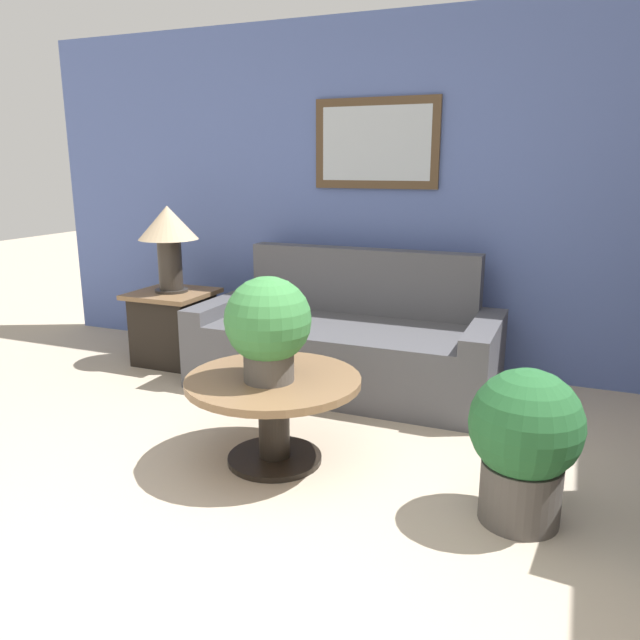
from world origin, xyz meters
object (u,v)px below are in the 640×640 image
object	(u,v)px
coffee_table	(274,401)
potted_plant_on_table	(268,325)
table_lamp	(168,232)
couch_main	(346,345)
potted_plant_floor	(525,440)
side_table	(174,326)

from	to	relation	value
coffee_table	potted_plant_on_table	distance (m)	0.43
table_lamp	potted_plant_on_table	size ratio (longest dim) A/B	1.24
couch_main	coffee_table	bearing A→B (deg)	-87.18
potted_plant_floor	potted_plant_on_table	bearing A→B (deg)	178.03
potted_plant_floor	couch_main	bearing A→B (deg)	134.27
table_lamp	coffee_table	bearing A→B (deg)	-39.41
side_table	table_lamp	size ratio (longest dim) A/B	0.88
coffee_table	table_lamp	xyz separation A→B (m)	(-1.51, 1.24, 0.69)
coffee_table	side_table	distance (m)	1.96
side_table	potted_plant_floor	xyz separation A→B (m)	(2.78, -1.34, 0.09)
side_table	potted_plant_on_table	distance (m)	2.05
side_table	potted_plant_floor	distance (m)	3.08
coffee_table	potted_plant_on_table	world-z (taller)	potted_plant_on_table
coffee_table	potted_plant_on_table	xyz separation A→B (m)	(0.00, -0.05, 0.42)
side_table	potted_plant_floor	world-z (taller)	potted_plant_floor
couch_main	coffee_table	world-z (taller)	couch_main
side_table	table_lamp	bearing A→B (deg)	0.00
side_table	potted_plant_on_table	world-z (taller)	potted_plant_on_table
table_lamp	potted_plant_floor	bearing A→B (deg)	-25.75
couch_main	table_lamp	world-z (taller)	table_lamp
coffee_table	table_lamp	size ratio (longest dim) A/B	1.38
potted_plant_on_table	potted_plant_floor	bearing A→B (deg)	-1.97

